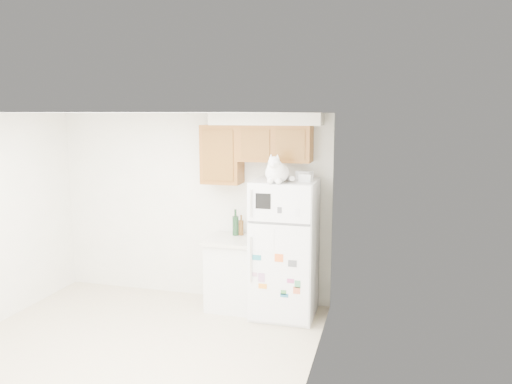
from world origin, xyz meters
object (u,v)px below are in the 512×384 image
(refrigerator, at_px, (285,249))
(base_counter, at_px, (233,273))
(storage_box_back, at_px, (304,175))
(cat, at_px, (277,172))
(storage_box_front, at_px, (306,178))
(bottle_amber, at_px, (241,225))
(bottle_green, at_px, (235,222))

(refrigerator, height_order, base_counter, refrigerator)
(storage_box_back, bearing_deg, cat, -105.90)
(storage_box_back, bearing_deg, storage_box_front, -59.52)
(refrigerator, xyz_separation_m, base_counter, (-0.69, 0.07, -0.39))
(cat, height_order, storage_box_back, cat)
(base_counter, relative_size, storage_box_front, 6.13)
(cat, relative_size, bottle_amber, 1.84)
(base_counter, xyz_separation_m, cat, (0.64, -0.33, 1.37))
(storage_box_back, relative_size, bottle_amber, 0.67)
(bottle_green, bearing_deg, bottle_amber, 15.27)
(base_counter, height_order, bottle_green, bottle_green)
(base_counter, height_order, cat, cat)
(storage_box_front, bearing_deg, refrigerator, 178.16)
(storage_box_back, distance_m, bottle_amber, 1.09)
(storage_box_back, distance_m, bottle_green, 1.13)
(bottle_green, xyz_separation_m, bottle_amber, (0.07, 0.02, -0.04))
(base_counter, xyz_separation_m, storage_box_front, (0.95, -0.13, 1.28))
(storage_box_front, distance_m, bottle_green, 1.20)
(storage_box_back, relative_size, bottle_green, 0.52)
(refrigerator, distance_m, cat, 1.01)
(refrigerator, relative_size, cat, 3.44)
(storage_box_back, bearing_deg, bottle_green, -168.58)
(base_counter, bearing_deg, bottle_amber, 71.99)
(storage_box_front, height_order, bottle_amber, storage_box_front)
(storage_box_front, bearing_deg, bottle_amber, 171.25)
(refrigerator, height_order, storage_box_back, storage_box_back)
(bottle_amber, bearing_deg, refrigerator, -21.72)
(cat, height_order, bottle_amber, cat)
(cat, distance_m, storage_box_front, 0.37)
(bottle_green, bearing_deg, storage_box_front, -16.67)
(base_counter, relative_size, bottle_amber, 3.42)
(refrigerator, bearing_deg, bottle_green, 161.72)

